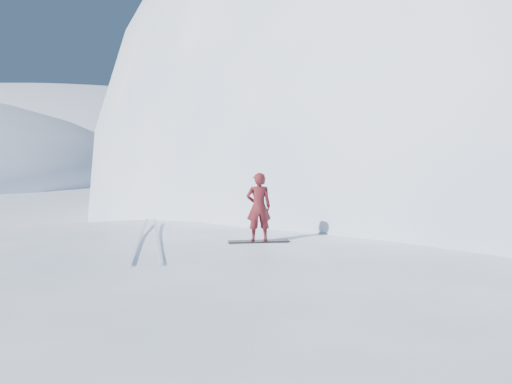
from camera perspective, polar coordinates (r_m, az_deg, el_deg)
near_ridge at (r=11.94m, az=-0.27°, el=-17.83°), size 36.00×28.00×4.80m
peak_shoulder at (r=29.94m, az=15.23°, el=-3.82°), size 28.00×24.00×18.00m
far_ridge_c at (r=124.75m, az=-22.54°, el=2.85°), size 140.00×90.00×36.00m
wind_bumps at (r=11.15m, az=-8.50°, el=-19.63°), size 16.00×14.40×1.00m
snowboard at (r=11.99m, az=0.31°, el=-5.64°), size 1.48×0.37×0.02m
snowboarder at (r=11.86m, az=0.31°, el=-1.71°), size 0.62×0.43×1.63m
board_tracks at (r=12.91m, az=-12.14°, el=-4.92°), size 1.25×5.98×0.04m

